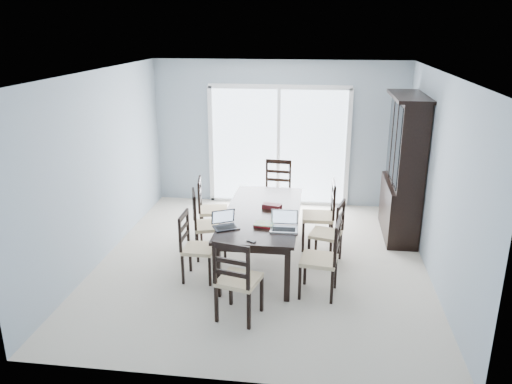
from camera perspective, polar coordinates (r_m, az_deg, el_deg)
floor at (r=7.08m, az=0.69°, el=-7.94°), size 5.00×5.00×0.00m
ceiling at (r=6.36m, az=0.79°, el=13.51°), size 5.00×5.00×0.00m
back_wall at (r=9.02m, az=2.62°, el=6.63°), size 4.50×0.02×2.60m
wall_left at (r=7.21m, az=-17.33°, el=2.75°), size 0.02×5.00×2.60m
wall_right at (r=6.74m, az=20.11°, el=1.37°), size 0.02×5.00×2.60m
balcony at (r=10.34m, az=2.99°, el=0.43°), size 4.50×2.00×0.10m
railing at (r=11.13m, az=3.46°, el=4.96°), size 4.50×0.06×1.10m
dining_table at (r=6.81m, az=0.72°, el=-2.87°), size 1.00×2.20×0.75m
china_hutch at (r=7.93m, az=16.51°, el=2.51°), size 0.50×1.38×2.20m
sliding_door at (r=9.05m, az=2.58°, el=5.28°), size 2.52×0.05×2.18m
chair_left_near at (r=6.47m, az=-7.32°, el=-5.39°), size 0.41×0.40×1.04m
chair_left_mid at (r=7.06m, az=-6.12°, el=-2.86°), size 0.54×0.53×1.13m
chair_left_far at (r=7.66m, az=-5.61°, el=-1.17°), size 0.50×0.49×1.11m
chair_right_near at (r=6.07m, az=8.16°, el=-6.60°), size 0.49×0.48×1.13m
chair_right_mid at (r=6.89m, az=8.73°, el=-3.91°), size 0.49×0.49×1.05m
chair_right_far at (r=7.35m, az=7.88°, el=-1.77°), size 0.48×0.46×1.19m
chair_end_near at (r=5.49m, az=-2.36°, el=-9.16°), size 0.52×0.53×1.15m
chair_end_far at (r=8.38m, az=2.45°, el=0.92°), size 0.48×0.49×1.18m
laptop_dark at (r=6.24m, az=-3.45°, el=-3.71°), size 0.37×0.33×0.21m
laptop_silver at (r=6.17m, az=3.22°, el=-3.90°), size 0.35×0.25×0.23m
book_stack at (r=6.30m, az=0.90°, el=-3.74°), size 0.26×0.21×0.04m
cell_phone at (r=5.86m, az=-0.54°, el=-5.65°), size 0.12×0.09×0.01m
game_box at (r=6.89m, az=1.84°, el=-1.65°), size 0.28×0.19×0.06m
hot_tub at (r=10.28m, az=0.77°, el=3.22°), size 1.78×1.61×0.88m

